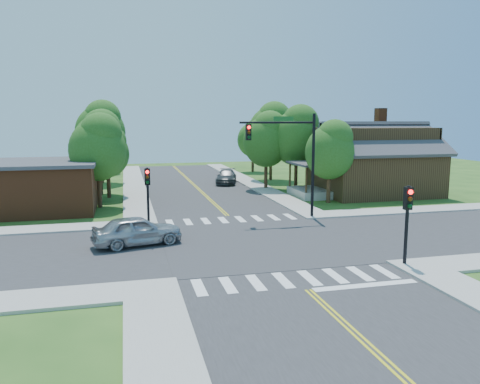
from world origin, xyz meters
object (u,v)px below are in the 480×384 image
object	(u,v)px
signal_pole_se	(408,210)
car_dgrey	(226,177)
car_silver	(137,231)
signal_mast_ne	(290,149)
house_ne	(373,158)
signal_pole_nw	(148,186)

from	to	relation	value
signal_pole_se	car_dgrey	distance (m)	29.85
car_silver	signal_pole_se	bearing A→B (deg)	-132.12
signal_mast_ne	car_silver	bearing A→B (deg)	-156.49
car_dgrey	car_silver	bearing A→B (deg)	-97.89
house_ne	car_dgrey	size ratio (longest dim) A/B	2.42
signal_mast_ne	signal_pole_nw	world-z (taller)	signal_mast_ne
signal_mast_ne	signal_pole_se	world-z (taller)	signal_mast_ne
signal_mast_ne	car_silver	world-z (taller)	signal_mast_ne
signal_pole_se	car_silver	size ratio (longest dim) A/B	0.75
car_silver	car_dgrey	bearing A→B (deg)	-36.29
car_silver	house_ne	bearing A→B (deg)	-71.54
car_silver	car_dgrey	distance (m)	25.05
signal_pole_nw	car_dgrey	world-z (taller)	signal_pole_nw
car_dgrey	signal_pole_se	bearing A→B (deg)	-70.49
signal_pole_nw	house_ne	xyz separation A→B (m)	(20.71, 8.66, 0.67)
house_ne	signal_pole_se	bearing A→B (deg)	-115.58
signal_pole_se	house_ne	xyz separation A→B (m)	(9.51, 19.86, 0.67)
car_dgrey	signal_mast_ne	bearing A→B (deg)	-73.26
signal_pole_nw	house_ne	size ratio (longest dim) A/B	0.29
signal_mast_ne	house_ne	bearing A→B (deg)	37.68
signal_pole_se	car_dgrey	size ratio (longest dim) A/B	0.71
signal_pole_se	signal_mast_ne	bearing A→B (deg)	98.56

